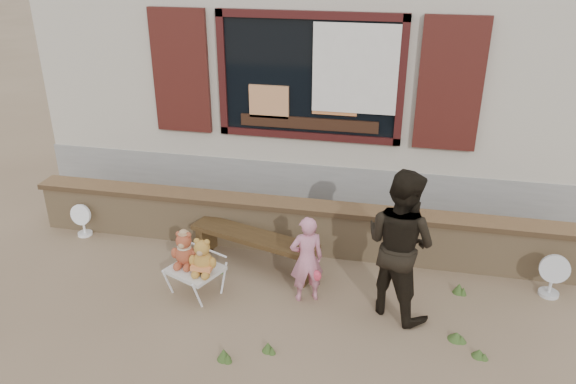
% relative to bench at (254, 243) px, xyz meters
% --- Properties ---
extents(ground, '(80.00, 80.00, 0.00)m').
position_rel_bench_xyz_m(ground, '(0.41, -0.50, -0.31)').
color(ground, brown).
rests_on(ground, ground).
extents(shopfront, '(8.04, 5.13, 4.00)m').
position_rel_bench_xyz_m(shopfront, '(0.41, 3.99, 1.69)').
color(shopfront, '#B7AA94').
rests_on(shopfront, ground).
extents(brick_wall, '(7.10, 0.36, 0.67)m').
position_rel_bench_xyz_m(brick_wall, '(0.41, 0.50, 0.03)').
color(brick_wall, '#A68459').
rests_on(brick_wall, ground).
extents(bench, '(1.70, 0.82, 0.43)m').
position_rel_bench_xyz_m(bench, '(0.00, 0.00, 0.00)').
color(bench, '#382713').
rests_on(bench, ground).
extents(folding_chair, '(0.69, 0.66, 0.34)m').
position_rel_bench_xyz_m(folding_chair, '(-0.49, -0.73, -0.01)').
color(folding_chair, beige).
rests_on(folding_chair, ground).
extents(teddy_bear_left, '(0.40, 0.38, 0.43)m').
position_rel_bench_xyz_m(teddy_bear_left, '(-0.62, -0.68, 0.24)').
color(teddy_bear_left, brown).
rests_on(teddy_bear_left, folding_chair).
extents(teddy_bear_right, '(0.40, 0.38, 0.43)m').
position_rel_bench_xyz_m(teddy_bear_right, '(-0.37, -0.79, 0.24)').
color(teddy_bear_right, olive).
rests_on(teddy_bear_right, folding_chair).
extents(child, '(0.45, 0.38, 1.04)m').
position_rel_bench_xyz_m(child, '(0.76, -0.57, 0.21)').
color(child, pink).
rests_on(child, ground).
extents(adult, '(1.03, 0.98, 1.67)m').
position_rel_bench_xyz_m(adult, '(1.75, -0.58, 0.52)').
color(adult, black).
rests_on(adult, ground).
extents(fan_left, '(0.29, 0.20, 0.47)m').
position_rel_bench_xyz_m(fan_left, '(-2.49, 0.25, -0.08)').
color(fan_left, white).
rests_on(fan_left, ground).
extents(fan_right, '(0.34, 0.23, 0.54)m').
position_rel_bench_xyz_m(fan_right, '(3.48, 0.08, -0.04)').
color(fan_right, silver).
rests_on(fan_right, ground).
extents(grass_tufts, '(3.14, 1.78, 0.14)m').
position_rel_bench_xyz_m(grass_tufts, '(1.29, -0.90, -0.26)').
color(grass_tufts, '#385221').
rests_on(grass_tufts, ground).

